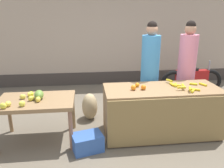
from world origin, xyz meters
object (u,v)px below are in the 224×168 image
Objects in this scene: produce_crate at (88,142)px; vendor_woman_pink_shirt at (186,70)px; vendor_woman_blue_shirt at (150,71)px; produce_sack at (90,106)px; parked_motorcycle at (191,80)px.

vendor_woman_pink_shirt is at bearing 28.19° from produce_crate.
produce_sack is (-1.15, 0.05, -0.68)m from vendor_woman_blue_shirt.
vendor_woman_pink_shirt reaches higher than vendor_woman_blue_shirt.
vendor_woman_blue_shirt is 1.17× the size of parked_motorcycle.
parked_motorcycle is at bearing 22.22° from produce_sack.
vendor_woman_blue_shirt is at bearing -177.33° from vendor_woman_pink_shirt.
vendor_woman_blue_shirt is 1.77m from produce_crate.
parked_motorcycle is at bearing 38.80° from produce_crate.
parked_motorcycle is 3.08× the size of produce_sack.
produce_sack is (-2.56, -1.05, -0.14)m from parked_motorcycle.
parked_motorcycle is at bearing 57.66° from vendor_woman_pink_shirt.
parked_motorcycle is (1.41, 1.10, -0.54)m from vendor_woman_blue_shirt.
parked_motorcycle is 3.38m from produce_crate.
produce_crate is 1.07m from produce_sack.
produce_sack is at bearing -157.78° from parked_motorcycle.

